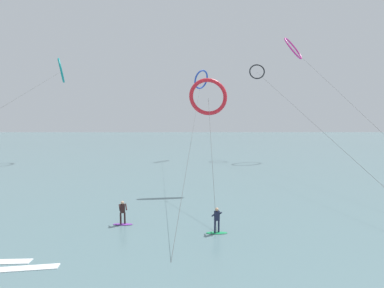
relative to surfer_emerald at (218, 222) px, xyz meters
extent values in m
cube|color=slate|center=(-1.72, 92.62, -0.78)|extent=(400.00, 200.00, 0.08)
ellipsoid|color=#199351|center=(0.00, -0.01, -0.71)|extent=(1.40, 0.40, 0.06)
cylinder|color=#191E38|center=(-0.13, -0.07, -0.28)|extent=(0.12, 0.12, 0.80)
cylinder|color=#191E38|center=(0.13, 0.05, -0.28)|extent=(0.12, 0.12, 0.80)
cube|color=#191E38|center=(0.00, -0.01, 0.43)|extent=(0.37, 0.32, 0.62)
sphere|color=tan|center=(0.00, -0.01, 0.85)|extent=(0.22, 0.22, 0.22)
cylinder|color=#191E38|center=(-0.20, 0.02, 0.48)|extent=(0.29, 0.49, 0.39)
cylinder|color=#191E38|center=(0.20, 0.20, 0.48)|extent=(0.29, 0.49, 0.39)
ellipsoid|color=purple|center=(-6.50, 1.48, -0.71)|extent=(1.40, 0.40, 0.06)
cylinder|color=black|center=(-6.37, 1.53, -0.28)|extent=(0.12, 0.12, 0.80)
cylinder|color=black|center=(-6.63, 1.43, -0.28)|extent=(0.12, 0.12, 0.80)
cube|color=black|center=(-6.50, 1.48, 0.43)|extent=(0.37, 0.30, 0.62)
sphere|color=tan|center=(-6.50, 1.48, 0.85)|extent=(0.22, 0.22, 0.22)
cylinder|color=black|center=(-6.29, 1.68, 0.48)|extent=(0.27, 0.50, 0.39)
cylinder|color=black|center=(-6.70, 1.52, 0.48)|extent=(0.27, 0.50, 0.39)
torus|color=red|center=(0.09, 11.46, 9.17)|extent=(4.13, 1.69, 4.01)
cylinder|color=#3F3F3F|center=(0.04, 5.72, 4.07)|extent=(0.11, 11.48, 9.80)
torus|color=#CC288E|center=(18.21, 37.28, 20.97)|extent=(5.81, 6.15, 4.58)
cylinder|color=#3F3F3F|center=(16.83, 16.84, 10.00)|extent=(2.79, 40.88, 21.66)
torus|color=teal|center=(-26.15, 34.61, 16.22)|extent=(2.88, 4.59, 4.51)
torus|color=black|center=(11.43, 38.27, 16.65)|extent=(3.67, 3.12, 2.76)
cylinder|color=#3F3F3F|center=(11.85, 16.83, 7.85)|extent=(0.88, 42.87, 17.37)
torus|color=#2647B7|center=(0.24, 38.14, 15.10)|extent=(3.77, 4.04, 3.76)
cylinder|color=#3F3F3F|center=(-1.24, 17.10, 7.06)|extent=(2.98, 42.09, 15.78)
camera|label=1|loc=(-1.61, -17.17, 6.42)|focal=25.43mm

